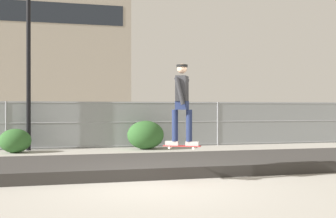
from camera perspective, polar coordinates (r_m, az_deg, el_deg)
name	(u,v)px	position (r m, az deg, el deg)	size (l,w,h in m)	color
ground_plane	(159,185)	(8.33, -1.24, -10.91)	(120.00, 120.00, 0.00)	#9E998E
gravel_berm	(143,165)	(10.27, -3.62, -8.04)	(16.35, 3.04, 0.27)	#33302D
skateboard	(182,146)	(8.47, 2.03, -5.38)	(0.80, 0.54, 0.07)	#B22D2D
skater	(182,99)	(8.43, 2.03, 1.44)	(0.69, 0.62, 1.75)	#B2ADA8
chain_fence	(118,124)	(16.05, -7.17, -2.22)	(25.53, 0.06, 1.85)	gray
street_lamp	(29,40)	(15.94, -19.49, 9.41)	(0.44, 0.44, 6.68)	black
parked_car_near	(24,124)	(19.24, -20.07, -2.11)	(4.47, 2.08, 1.66)	black
library_building	(29,43)	(58.42, -19.39, 9.01)	(26.12, 15.63, 21.17)	#9E9384
shrub_left	(15,141)	(15.07, -21.20, -4.30)	(1.11, 0.91, 0.86)	#2D5B28
shrub_center	(146,135)	(15.33, -3.25, -3.76)	(1.42, 1.17, 1.10)	#2D5B28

